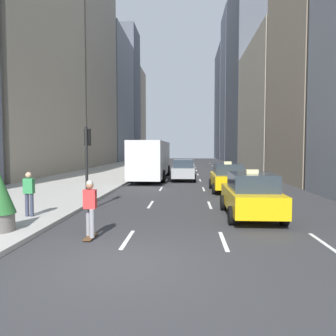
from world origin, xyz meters
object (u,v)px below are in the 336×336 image
at_px(traffic_light_pole, 87,155).
at_px(sedan_black_near, 183,170).
at_px(taxi_second, 251,195).
at_px(skateboarder, 90,206).
at_px(pedestrian_near_curb, 29,192).
at_px(city_bus, 151,158).
at_px(taxi_lead, 227,177).

bearing_deg(traffic_light_pole, sedan_black_near, 73.45).
xyz_separation_m(taxi_second, skateboarder, (-5.32, -3.32, 0.08)).
bearing_deg(pedestrian_near_curb, skateboarder, -37.43).
xyz_separation_m(skateboarder, pedestrian_near_curb, (-2.99, 2.29, 0.10)).
bearing_deg(sedan_black_near, city_bus, 153.71).
bearing_deg(city_bus, taxi_lead, -55.40).
bearing_deg(taxi_second, sedan_black_near, 101.03).
xyz_separation_m(city_bus, pedestrian_near_curb, (-2.69, -16.79, -0.72)).
distance_m(city_bus, traffic_light_pole, 14.74).
relative_size(taxi_lead, pedestrian_near_curb, 2.67).
height_order(taxi_second, traffic_light_pole, traffic_light_pole).
bearing_deg(taxi_lead, city_bus, 124.60).
relative_size(taxi_lead, sedan_black_near, 0.97).
bearing_deg(sedan_black_near, taxi_lead, -67.46).
bearing_deg(sedan_black_near, taxi_second, -78.97).
height_order(taxi_second, skateboarder, taxi_second).
xyz_separation_m(pedestrian_near_curb, traffic_light_pole, (1.55, 2.10, 1.34)).
relative_size(taxi_second, skateboarder, 2.52).
height_order(taxi_lead, sedan_black_near, taxi_lead).
height_order(skateboarder, traffic_light_pole, traffic_light_pole).
relative_size(sedan_black_near, skateboarder, 2.60).
distance_m(taxi_second, skateboarder, 6.27).
relative_size(taxi_lead, skateboarder, 2.52).
bearing_deg(traffic_light_pole, pedestrian_near_curb, -126.46).
height_order(pedestrian_near_curb, traffic_light_pole, traffic_light_pole).
height_order(sedan_black_near, city_bus, city_bus).
xyz_separation_m(sedan_black_near, traffic_light_pole, (-3.95, -13.30, 1.52)).
xyz_separation_m(taxi_second, pedestrian_near_curb, (-8.30, -1.03, 0.19)).
bearing_deg(taxi_lead, traffic_light_pole, -135.86).
relative_size(taxi_second, pedestrian_near_curb, 2.67).
distance_m(skateboarder, traffic_light_pole, 4.84).
bearing_deg(city_bus, skateboarder, -89.11).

